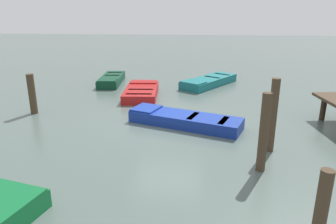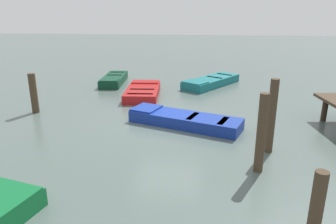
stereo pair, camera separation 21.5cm
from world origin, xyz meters
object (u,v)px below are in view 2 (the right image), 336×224
mooring_piling_far_right (272,116)px  mooring_piling_near_left (261,134)px  mooring_piling_center (34,93)px  rowboat_blue (184,119)px  mooring_piling_far_left (317,205)px  rowboat_dark_green (114,79)px  rowboat_red (143,92)px  rowboat_teal (211,82)px

mooring_piling_far_right → mooring_piling_near_left: 1.31m
mooring_piling_center → mooring_piling_near_left: mooring_piling_near_left is taller
mooring_piling_center → rowboat_blue: bearing=81.4°
rowboat_blue → mooring_piling_far_left: size_ratio=3.13×
mooring_piling_far_right → mooring_piling_center: bearing=-108.4°
rowboat_dark_green → mooring_piling_far_left: mooring_piling_far_left is taller
mooring_piling_far_left → mooring_piling_near_left: (-2.39, -0.57, 0.36)m
rowboat_red → mooring_piling_center: 4.78m
rowboat_teal → mooring_piling_near_left: mooring_piling_near_left is taller
rowboat_red → mooring_piling_far_left: mooring_piling_far_left is taller
rowboat_red → mooring_piling_center: (2.85, -3.80, 0.57)m
rowboat_teal → mooring_piling_far_right: 8.33m
rowboat_dark_green → mooring_piling_near_left: 11.32m
rowboat_dark_green → mooring_piling_far_left: bearing=26.2°
rowboat_blue → mooring_piling_far_left: (5.52, 2.62, 0.44)m
rowboat_dark_green → mooring_piling_near_left: mooring_piling_near_left is taller
mooring_piling_center → mooring_piling_near_left: (4.02, 7.97, 0.24)m
rowboat_red → mooring_piling_far_right: 7.38m
rowboat_blue → mooring_piling_far_left: mooring_piling_far_left is taller
rowboat_red → mooring_piling_center: size_ratio=1.99×
mooring_piling_far_left → mooring_piling_far_right: 3.63m
rowboat_teal → mooring_piling_far_left: mooring_piling_far_left is taller
mooring_piling_far_right → rowboat_teal: bearing=-170.2°
rowboat_blue → rowboat_teal: same height
rowboat_dark_green → mooring_piling_center: (5.40, -1.73, 0.57)m
rowboat_dark_green → mooring_piling_far_right: size_ratio=1.48×
rowboat_teal → mooring_piling_center: (5.35, -7.04, 0.57)m
mooring_piling_center → mooring_piling_far_left: bearing=53.1°
rowboat_blue → mooring_piling_far_right: bearing=163.6°
rowboat_teal → rowboat_blue: bearing=24.9°
rowboat_dark_green → mooring_piling_far_left: 13.64m
rowboat_teal → mooring_piling_far_left: size_ratio=2.91×
rowboat_dark_green → mooring_piling_far_left: (11.82, 6.81, 0.44)m
mooring_piling_far_left → mooring_piling_far_right: mooring_piling_far_right is taller
mooring_piling_far_left → mooring_piling_near_left: mooring_piling_near_left is taller
rowboat_red → rowboat_teal: (-2.50, 3.24, -0.00)m
rowboat_blue → mooring_piling_center: bearing=12.1°
rowboat_teal → rowboat_dark_green: same height
mooring_piling_center → mooring_piling_near_left: 8.92m
rowboat_dark_green → mooring_piling_far_right: 10.64m
rowboat_blue → rowboat_dark_green: size_ratio=1.30×
mooring_piling_near_left → mooring_piling_center: bearing=-116.8°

